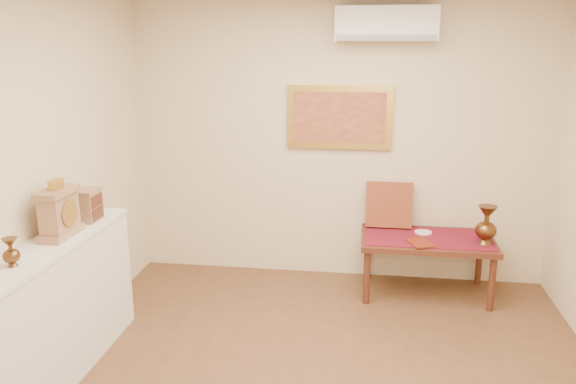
% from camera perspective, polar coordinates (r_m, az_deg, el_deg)
% --- Properties ---
extents(wall_back, '(4.00, 0.02, 2.70)m').
position_cam_1_polar(wall_back, '(5.47, 5.19, 5.00)').
color(wall_back, beige).
rests_on(wall_back, ground).
extents(wall_left, '(0.02, 4.50, 2.70)m').
position_cam_1_polar(wall_left, '(3.97, -26.99, -0.30)').
color(wall_left, beige).
rests_on(wall_left, ground).
extents(brass_urn_small, '(0.10, 0.10, 0.23)m').
position_cam_1_polar(brass_urn_small, '(3.75, -26.37, -5.13)').
color(brass_urn_small, brown).
rests_on(brass_urn_small, display_ledge).
extents(table_cloth, '(1.14, 0.59, 0.01)m').
position_cam_1_polar(table_cloth, '(5.33, 13.96, -4.49)').
color(table_cloth, maroon).
rests_on(table_cloth, low_table).
extents(brass_urn_tall, '(0.19, 0.19, 0.42)m').
position_cam_1_polar(brass_urn_tall, '(5.25, 19.53, -2.76)').
color(brass_urn_tall, brown).
rests_on(brass_urn_tall, table_cloth).
extents(plate, '(0.16, 0.16, 0.01)m').
position_cam_1_polar(plate, '(5.43, 13.58, -4.00)').
color(plate, silver).
rests_on(plate, table_cloth).
extents(menu, '(0.25, 0.30, 0.01)m').
position_cam_1_polar(menu, '(5.14, 13.30, -5.05)').
color(menu, '#651B0D').
rests_on(menu, table_cloth).
extents(cushion, '(0.44, 0.19, 0.45)m').
position_cam_1_polar(cushion, '(5.49, 10.21, -1.27)').
color(cushion, maroon).
rests_on(cushion, table_cloth).
extents(display_ledge, '(0.37, 2.02, 0.98)m').
position_cam_1_polar(display_ledge, '(4.17, -23.57, -11.88)').
color(display_ledge, silver).
rests_on(display_ledge, floor).
extents(mantel_clock, '(0.17, 0.36, 0.41)m').
position_cam_1_polar(mantel_clock, '(4.16, -22.21, -1.93)').
color(mantel_clock, '#9D7351').
rests_on(mantel_clock, display_ledge).
extents(wooden_chest, '(0.16, 0.21, 0.24)m').
position_cam_1_polar(wooden_chest, '(4.48, -19.67, -1.25)').
color(wooden_chest, '#9D7351').
rests_on(wooden_chest, display_ledge).
extents(low_table, '(1.20, 0.70, 0.55)m').
position_cam_1_polar(low_table, '(5.35, 13.92, -5.19)').
color(low_table, '#502618').
rests_on(low_table, floor).
extents(painting, '(1.00, 0.06, 0.60)m').
position_cam_1_polar(painting, '(5.40, 5.24, 7.57)').
color(painting, gold).
rests_on(painting, wall_back).
extents(ac_unit, '(0.90, 0.25, 0.30)m').
position_cam_1_polar(ac_unit, '(5.25, 9.95, 16.49)').
color(ac_unit, white).
rests_on(ac_unit, wall_back).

